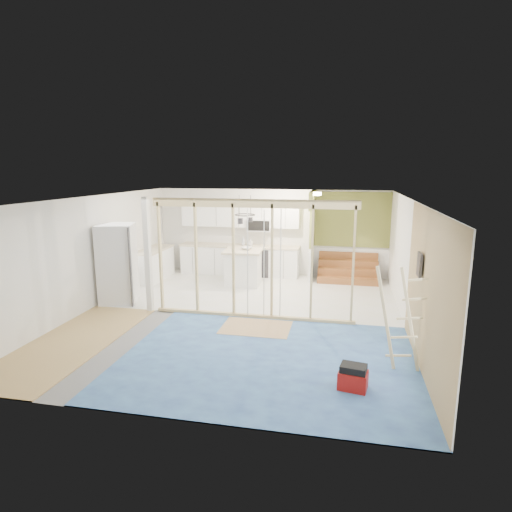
% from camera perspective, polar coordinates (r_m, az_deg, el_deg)
% --- Properties ---
extents(room, '(7.01, 8.01, 2.61)m').
position_cam_1_polar(room, '(9.17, -2.31, -0.44)').
color(room, slate).
rests_on(room, ground).
extents(floor_overlays, '(7.00, 8.00, 0.03)m').
position_cam_1_polar(floor_overlays, '(9.56, -1.73, -7.97)').
color(floor_overlays, silver).
rests_on(floor_overlays, room).
extents(stud_frame, '(4.66, 0.14, 2.60)m').
position_cam_1_polar(stud_frame, '(9.17, -3.64, 1.30)').
color(stud_frame, '#CBBA7C').
rests_on(stud_frame, room).
extents(base_cabinets, '(4.45, 2.24, 0.93)m').
position_cam_1_polar(base_cabinets, '(12.93, -5.63, -0.70)').
color(base_cabinets, white).
rests_on(base_cabinets, room).
extents(upper_cabinets, '(3.60, 0.41, 0.85)m').
position_cam_1_polar(upper_cabinets, '(12.94, -1.89, 5.43)').
color(upper_cabinets, white).
rests_on(upper_cabinets, room).
extents(green_partition, '(2.25, 1.51, 2.60)m').
position_cam_1_polar(green_partition, '(12.56, 10.87, 1.00)').
color(green_partition, olive).
rests_on(green_partition, room).
extents(pot_rack, '(0.52, 0.52, 0.72)m').
position_cam_1_polar(pot_rack, '(10.94, -1.52, 5.23)').
color(pot_rack, black).
rests_on(pot_rack, room).
extents(sheathing_panel, '(0.02, 4.00, 2.60)m').
position_cam_1_polar(sheathing_panel, '(7.09, 21.92, -4.91)').
color(sheathing_panel, tan).
rests_on(sheathing_panel, room).
extents(electrical_panel, '(0.04, 0.30, 0.40)m').
position_cam_1_polar(electrical_panel, '(7.57, 20.97, -1.08)').
color(electrical_panel, '#3A393F').
rests_on(electrical_panel, room).
extents(ceiling_light, '(0.32, 0.32, 0.08)m').
position_cam_1_polar(ceiling_light, '(11.74, 7.94, 8.22)').
color(ceiling_light, '#FFEABF').
rests_on(ceiling_light, room).
extents(fridge, '(1.04, 1.00, 1.92)m').
position_cam_1_polar(fridge, '(10.80, -17.94, -1.01)').
color(fridge, silver).
rests_on(fridge, room).
extents(island, '(1.08, 1.08, 1.00)m').
position_cam_1_polar(island, '(11.92, -1.71, -1.56)').
color(island, white).
rests_on(island, room).
extents(bowl, '(0.35, 0.35, 0.07)m').
position_cam_1_polar(bowl, '(11.84, -1.24, 1.02)').
color(bowl, beige).
rests_on(bowl, island).
extents(soap_bottle_a, '(0.13, 0.14, 0.27)m').
position_cam_1_polar(soap_bottle_a, '(12.94, -1.70, 2.04)').
color(soap_bottle_a, '#B3BCC8').
rests_on(soap_bottle_a, base_cabinets).
extents(soap_bottle_b, '(0.11, 0.11, 0.19)m').
position_cam_1_polar(soap_bottle_b, '(12.90, -0.71, 1.86)').
color(soap_bottle_b, silver).
rests_on(soap_bottle_b, base_cabinets).
extents(toolbox, '(0.46, 0.38, 0.39)m').
position_cam_1_polar(toolbox, '(6.69, 12.81, -15.57)').
color(toolbox, '#9A120E').
rests_on(toolbox, room).
extents(ladder, '(0.90, 0.15, 1.68)m').
position_cam_1_polar(ladder, '(7.26, 18.75, -7.93)').
color(ladder, beige).
rests_on(ladder, room).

